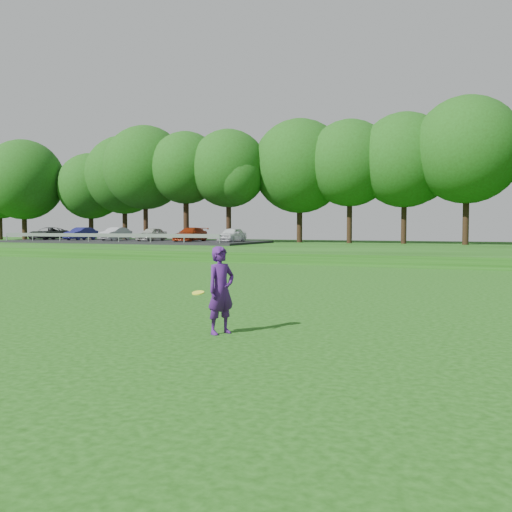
% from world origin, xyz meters
% --- Properties ---
extents(ground, '(140.00, 140.00, 0.00)m').
position_xyz_m(ground, '(0.00, 0.00, 0.00)').
color(ground, '#16400C').
rests_on(ground, ground).
extents(berm, '(130.00, 30.00, 0.60)m').
position_xyz_m(berm, '(0.00, 34.00, 0.30)').
color(berm, '#16400C').
rests_on(berm, ground).
extents(walking_path, '(130.00, 1.60, 0.04)m').
position_xyz_m(walking_path, '(0.00, 20.00, 0.02)').
color(walking_path, gray).
rests_on(walking_path, ground).
extents(treeline, '(104.00, 7.00, 15.00)m').
position_xyz_m(treeline, '(0.00, 38.00, 8.10)').
color(treeline, '#1B4510').
rests_on(treeline, berm).
extents(parking_lot, '(24.00, 9.00, 1.38)m').
position_xyz_m(parking_lot, '(-24.30, 32.82, 1.06)').
color(parking_lot, black).
rests_on(parking_lot, berm).
extents(woman, '(0.74, 0.83, 1.70)m').
position_xyz_m(woman, '(1.98, -0.34, 0.85)').
color(woman, '#441768').
rests_on(woman, ground).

